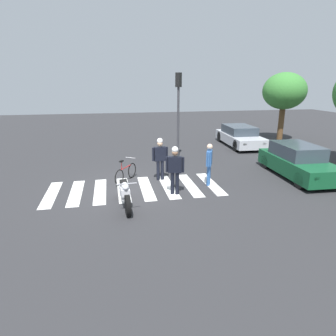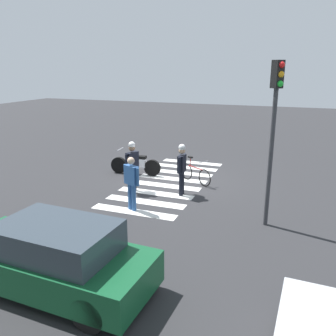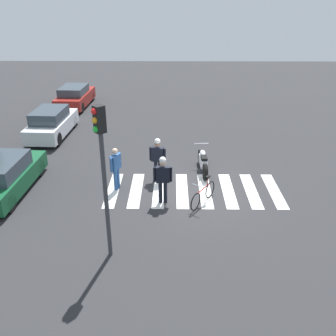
{
  "view_description": "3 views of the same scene",
  "coord_description": "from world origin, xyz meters",
  "px_view_note": "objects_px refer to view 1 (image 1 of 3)",
  "views": [
    {
      "loc": [
        10.99,
        -0.84,
        4.07
      ],
      "look_at": [
        0.67,
        1.2,
        0.98
      ],
      "focal_mm": 31.45,
      "sensor_mm": 36.0,
      "label": 1
    },
    {
      "loc": [
        -4.58,
        12.3,
        4.34
      ],
      "look_at": [
        -0.26,
        0.79,
        0.81
      ],
      "focal_mm": 37.71,
      "sensor_mm": 36.0,
      "label": 2
    },
    {
      "loc": [
        -12.71,
        0.85,
        7.01
      ],
      "look_at": [
        -0.1,
        1.0,
        1.01
      ],
      "focal_mm": 39.56,
      "sensor_mm": 36.0,
      "label": 3
    }
  ],
  "objects_px": {
    "leaning_bicycle": "(126,173)",
    "officer_by_motorcycle": "(175,167)",
    "car_silver_sedan": "(240,136)",
    "traffic_light_pole": "(178,103)",
    "police_motorcycle": "(125,193)",
    "car_green_compact": "(298,162)",
    "pedestrian_bystander": "(209,162)",
    "officer_on_foot": "(160,156)"
  },
  "relations": [
    {
      "from": "car_green_compact",
      "to": "leaning_bicycle",
      "type": "bearing_deg",
      "value": -95.87
    },
    {
      "from": "car_silver_sedan",
      "to": "traffic_light_pole",
      "type": "distance_m",
      "value": 6.15
    },
    {
      "from": "car_silver_sedan",
      "to": "leaning_bicycle",
      "type": "bearing_deg",
      "value": -52.96
    },
    {
      "from": "officer_by_motorcycle",
      "to": "car_green_compact",
      "type": "xyz_separation_m",
      "value": [
        -1.07,
        5.81,
        -0.39
      ]
    },
    {
      "from": "pedestrian_bystander",
      "to": "car_green_compact",
      "type": "xyz_separation_m",
      "value": [
        -0.32,
        4.23,
        -0.3
      ]
    },
    {
      "from": "pedestrian_bystander",
      "to": "traffic_light_pole",
      "type": "height_order",
      "value": "traffic_light_pole"
    },
    {
      "from": "police_motorcycle",
      "to": "car_silver_sedan",
      "type": "distance_m",
      "value": 11.69
    },
    {
      "from": "police_motorcycle",
      "to": "pedestrian_bystander",
      "type": "bearing_deg",
      "value": 113.95
    },
    {
      "from": "officer_on_foot",
      "to": "pedestrian_bystander",
      "type": "distance_m",
      "value": 2.1
    },
    {
      "from": "officer_on_foot",
      "to": "car_silver_sedan",
      "type": "relative_size",
      "value": 0.4
    },
    {
      "from": "officer_by_motorcycle",
      "to": "car_green_compact",
      "type": "distance_m",
      "value": 5.92
    },
    {
      "from": "car_silver_sedan",
      "to": "officer_by_motorcycle",
      "type": "bearing_deg",
      "value": -38.23
    },
    {
      "from": "police_motorcycle",
      "to": "pedestrian_bystander",
      "type": "distance_m",
      "value": 3.84
    },
    {
      "from": "officer_by_motorcycle",
      "to": "traffic_light_pole",
      "type": "height_order",
      "value": "traffic_light_pole"
    },
    {
      "from": "police_motorcycle",
      "to": "officer_by_motorcycle",
      "type": "xyz_separation_m",
      "value": [
        -0.8,
        1.9,
        0.6
      ]
    },
    {
      "from": "car_silver_sedan",
      "to": "traffic_light_pole",
      "type": "bearing_deg",
      "value": -58.88
    },
    {
      "from": "officer_by_motorcycle",
      "to": "leaning_bicycle",
      "type": "bearing_deg",
      "value": -137.04
    },
    {
      "from": "officer_by_motorcycle",
      "to": "car_silver_sedan",
      "type": "bearing_deg",
      "value": 141.77
    },
    {
      "from": "traffic_light_pole",
      "to": "car_green_compact",
      "type": "bearing_deg",
      "value": 50.74
    },
    {
      "from": "officer_by_motorcycle",
      "to": "pedestrian_bystander",
      "type": "xyz_separation_m",
      "value": [
        -0.75,
        1.58,
        -0.09
      ]
    },
    {
      "from": "traffic_light_pole",
      "to": "pedestrian_bystander",
      "type": "bearing_deg",
      "value": 4.8
    },
    {
      "from": "officer_by_motorcycle",
      "to": "traffic_light_pole",
      "type": "relative_size",
      "value": 0.41
    },
    {
      "from": "pedestrian_bystander",
      "to": "car_silver_sedan",
      "type": "bearing_deg",
      "value": 147.14
    },
    {
      "from": "pedestrian_bystander",
      "to": "car_green_compact",
      "type": "height_order",
      "value": "pedestrian_bystander"
    },
    {
      "from": "officer_on_foot",
      "to": "car_green_compact",
      "type": "bearing_deg",
      "value": 83.36
    },
    {
      "from": "leaning_bicycle",
      "to": "car_silver_sedan",
      "type": "bearing_deg",
      "value": 127.04
    },
    {
      "from": "leaning_bicycle",
      "to": "pedestrian_bystander",
      "type": "distance_m",
      "value": 3.53
    },
    {
      "from": "car_silver_sedan",
      "to": "traffic_light_pole",
      "type": "height_order",
      "value": "traffic_light_pole"
    },
    {
      "from": "police_motorcycle",
      "to": "car_green_compact",
      "type": "relative_size",
      "value": 0.51
    },
    {
      "from": "car_silver_sedan",
      "to": "traffic_light_pole",
      "type": "relative_size",
      "value": 1.02
    },
    {
      "from": "pedestrian_bystander",
      "to": "car_green_compact",
      "type": "distance_m",
      "value": 4.25
    },
    {
      "from": "officer_by_motorcycle",
      "to": "car_green_compact",
      "type": "height_order",
      "value": "officer_by_motorcycle"
    },
    {
      "from": "officer_on_foot",
      "to": "traffic_light_pole",
      "type": "height_order",
      "value": "traffic_light_pole"
    },
    {
      "from": "leaning_bicycle",
      "to": "officer_by_motorcycle",
      "type": "distance_m",
      "value": 2.61
    },
    {
      "from": "leaning_bicycle",
      "to": "officer_on_foot",
      "type": "distance_m",
      "value": 1.62
    },
    {
      "from": "leaning_bicycle",
      "to": "car_green_compact",
      "type": "distance_m",
      "value": 7.57
    },
    {
      "from": "police_motorcycle",
      "to": "officer_on_foot",
      "type": "xyz_separation_m",
      "value": [
        -2.57,
        1.65,
        0.59
      ]
    },
    {
      "from": "car_silver_sedan",
      "to": "car_green_compact",
      "type": "distance_m",
      "value": 6.67
    },
    {
      "from": "car_silver_sedan",
      "to": "car_green_compact",
      "type": "xyz_separation_m",
      "value": [
        6.67,
        -0.29,
        0.04
      ]
    },
    {
      "from": "leaning_bicycle",
      "to": "traffic_light_pole",
      "type": "xyz_separation_m",
      "value": [
        -2.96,
        2.95,
        2.64
      ]
    },
    {
      "from": "leaning_bicycle",
      "to": "officer_by_motorcycle",
      "type": "bearing_deg",
      "value": 42.96
    },
    {
      "from": "car_green_compact",
      "to": "traffic_light_pole",
      "type": "bearing_deg",
      "value": -129.26
    }
  ]
}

